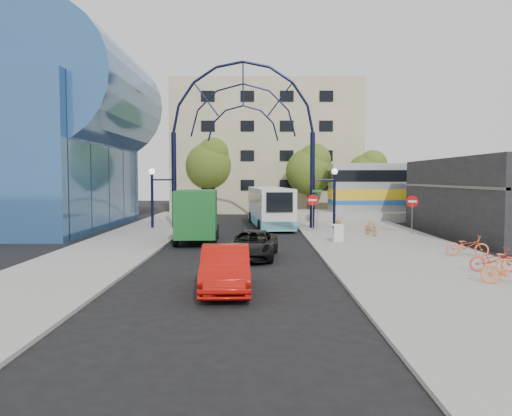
{
  "coord_description": "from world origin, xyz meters",
  "views": [
    {
      "loc": [
        1.03,
        -22.04,
        3.74
      ],
      "look_at": [
        0.95,
        6.0,
        2.04
      ],
      "focal_mm": 35.0,
      "sensor_mm": 36.0,
      "label": 1
    }
  ],
  "objects_px": {
    "tree_north_b": "(210,163)",
    "bike_far_a": "(467,246)",
    "tree_north_a": "(310,169)",
    "bike_near_b": "(371,228)",
    "tree_north_c": "(368,172)",
    "sandwich_board": "(338,231)",
    "gateway_arch": "(243,111)",
    "red_sedan": "(225,268)",
    "stop_sign": "(313,203)",
    "bike_far_b": "(508,269)",
    "city_bus": "(269,206)",
    "street_name_sign": "(317,201)",
    "do_not_enter_sign": "(412,205)",
    "black_suv": "(252,244)",
    "train_car": "(472,187)",
    "bike_far_c": "(493,260)",
    "bike_near_a": "(339,223)",
    "green_truck": "(197,216)"
  },
  "relations": [
    {
      "from": "bike_near_b",
      "to": "red_sedan",
      "type": "bearing_deg",
      "value": -134.43
    },
    {
      "from": "train_car",
      "to": "bike_far_b",
      "type": "height_order",
      "value": "train_car"
    },
    {
      "from": "tree_north_a",
      "to": "stop_sign",
      "type": "bearing_deg",
      "value": -95.42
    },
    {
      "from": "city_bus",
      "to": "bike_far_c",
      "type": "xyz_separation_m",
      "value": [
        8.16,
        -19.18,
        -0.97
      ]
    },
    {
      "from": "gateway_arch",
      "to": "bike_far_a",
      "type": "xyz_separation_m",
      "value": [
        10.71,
        -13.21,
        -7.95
      ]
    },
    {
      "from": "do_not_enter_sign",
      "to": "black_suv",
      "type": "relative_size",
      "value": 0.53
    },
    {
      "from": "do_not_enter_sign",
      "to": "tree_north_c",
      "type": "distance_m",
      "value": 18.11
    },
    {
      "from": "gateway_arch",
      "to": "stop_sign",
      "type": "height_order",
      "value": "gateway_arch"
    },
    {
      "from": "tree_north_b",
      "to": "green_truck",
      "type": "xyz_separation_m",
      "value": [
        1.43,
        -23.19,
        -3.75
      ]
    },
    {
      "from": "sandwich_board",
      "to": "bike_near_a",
      "type": "distance_m",
      "value": 7.59
    },
    {
      "from": "do_not_enter_sign",
      "to": "tree_north_b",
      "type": "height_order",
      "value": "tree_north_b"
    },
    {
      "from": "green_truck",
      "to": "bike_far_b",
      "type": "height_order",
      "value": "green_truck"
    },
    {
      "from": "bike_near_a",
      "to": "bike_far_c",
      "type": "height_order",
      "value": "bike_far_c"
    },
    {
      "from": "street_name_sign",
      "to": "green_truck",
      "type": "bearing_deg",
      "value": -142.51
    },
    {
      "from": "tree_north_b",
      "to": "gateway_arch",
      "type": "bearing_deg",
      "value": -76.32
    },
    {
      "from": "bike_near_a",
      "to": "black_suv",
      "type": "bearing_deg",
      "value": -120.27
    },
    {
      "from": "gateway_arch",
      "to": "do_not_enter_sign",
      "type": "height_order",
      "value": "gateway_arch"
    },
    {
      "from": "stop_sign",
      "to": "gateway_arch",
      "type": "bearing_deg",
      "value": 157.37
    },
    {
      "from": "street_name_sign",
      "to": "bike_near_b",
      "type": "xyz_separation_m",
      "value": [
        2.98,
        -3.37,
        -1.55
      ]
    },
    {
      "from": "bike_far_c",
      "to": "bike_near_b",
      "type": "bearing_deg",
      "value": 13.88
    },
    {
      "from": "green_truck",
      "to": "city_bus",
      "type": "bearing_deg",
      "value": 61.72
    },
    {
      "from": "sandwich_board",
      "to": "bike_far_c",
      "type": "height_order",
      "value": "sandwich_board"
    },
    {
      "from": "train_car",
      "to": "city_bus",
      "type": "height_order",
      "value": "train_car"
    },
    {
      "from": "tree_north_c",
      "to": "bike_far_c",
      "type": "height_order",
      "value": "tree_north_c"
    },
    {
      "from": "stop_sign",
      "to": "bike_near_b",
      "type": "height_order",
      "value": "stop_sign"
    },
    {
      "from": "gateway_arch",
      "to": "red_sedan",
      "type": "bearing_deg",
      "value": -90.09
    },
    {
      "from": "sandwich_board",
      "to": "bike_far_b",
      "type": "height_order",
      "value": "bike_far_b"
    },
    {
      "from": "bike_far_c",
      "to": "street_name_sign",
      "type": "bearing_deg",
      "value": 22.37
    },
    {
      "from": "tree_north_b",
      "to": "bike_far_b",
      "type": "xyz_separation_m",
      "value": [
        13.42,
        -35.22,
        -4.62
      ]
    },
    {
      "from": "bike_far_b",
      "to": "do_not_enter_sign",
      "type": "bearing_deg",
      "value": 10.46
    },
    {
      "from": "bike_near_b",
      "to": "bike_far_c",
      "type": "bearing_deg",
      "value": -96.65
    },
    {
      "from": "do_not_enter_sign",
      "to": "black_suv",
      "type": "xyz_separation_m",
      "value": [
        -10.2,
        -9.05,
        -1.33
      ]
    },
    {
      "from": "stop_sign",
      "to": "bike_far_b",
      "type": "xyz_separation_m",
      "value": [
        4.74,
        -17.29,
        -1.35
      ]
    },
    {
      "from": "tree_north_a",
      "to": "bike_near_a",
      "type": "relative_size",
      "value": 4.34
    },
    {
      "from": "city_bus",
      "to": "street_name_sign",
      "type": "bearing_deg",
      "value": -53.57
    },
    {
      "from": "black_suv",
      "to": "bike_far_b",
      "type": "distance_m",
      "value": 10.74
    },
    {
      "from": "tree_north_c",
      "to": "sandwich_board",
      "type": "bearing_deg",
      "value": -106.55
    },
    {
      "from": "street_name_sign",
      "to": "tree_north_b",
      "type": "xyz_separation_m",
      "value": [
        -9.08,
        17.33,
        3.14
      ]
    },
    {
      "from": "do_not_enter_sign",
      "to": "train_car",
      "type": "bearing_deg",
      "value": 53.13
    },
    {
      "from": "black_suv",
      "to": "red_sedan",
      "type": "bearing_deg",
      "value": -91.39
    },
    {
      "from": "street_name_sign",
      "to": "red_sedan",
      "type": "distance_m",
      "value": 19.1
    },
    {
      "from": "bike_far_a",
      "to": "bike_far_b",
      "type": "bearing_deg",
      "value": -178.87
    },
    {
      "from": "tree_north_c",
      "to": "black_suv",
      "type": "xyz_separation_m",
      "value": [
        -11.32,
        -26.98,
        -3.63
      ]
    },
    {
      "from": "tree_north_b",
      "to": "bike_far_a",
      "type": "distance_m",
      "value": 32.91
    },
    {
      "from": "train_car",
      "to": "bike_far_a",
      "type": "relative_size",
      "value": 13.5
    },
    {
      "from": "tree_north_a",
      "to": "bike_near_b",
      "type": "distance_m",
      "value": 17.3
    },
    {
      "from": "tree_north_b",
      "to": "city_bus",
      "type": "height_order",
      "value": "tree_north_b"
    },
    {
      "from": "sandwich_board",
      "to": "gateway_arch",
      "type": "bearing_deg",
      "value": 124.91
    },
    {
      "from": "do_not_enter_sign",
      "to": "green_truck",
      "type": "distance_m",
      "value": 13.84
    },
    {
      "from": "do_not_enter_sign",
      "to": "bike_near_b",
      "type": "height_order",
      "value": "do_not_enter_sign"
    }
  ]
}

